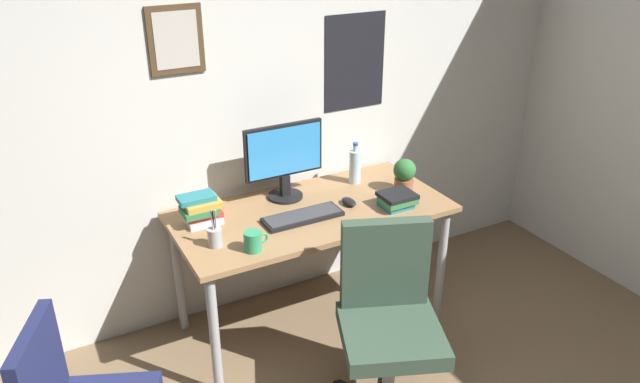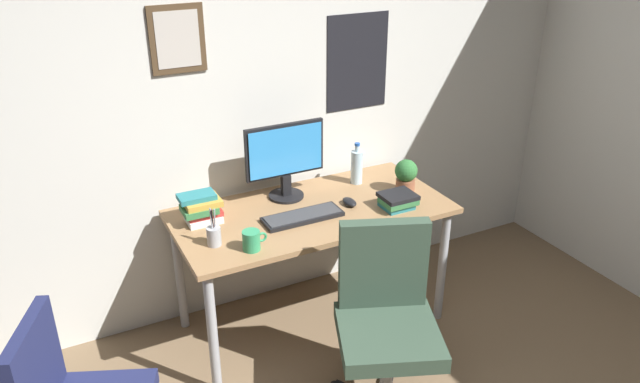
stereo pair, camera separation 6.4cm
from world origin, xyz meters
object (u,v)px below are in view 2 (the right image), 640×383
office_chair (386,313)px  pen_cup (214,235)px  monitor (285,158)px  potted_plant (406,175)px  coffee_mug_near (252,240)px  book_stack_left (398,201)px  book_stack_right (201,208)px  keyboard (303,216)px  water_bottle (357,166)px  computer_mouse (349,202)px

office_chair → pen_cup: bearing=136.2°
monitor → pen_cup: (-0.53, -0.33, -0.19)m
pen_cup → monitor: bearing=32.2°
office_chair → potted_plant: (0.55, 0.69, 0.33)m
potted_plant → monitor: bearing=159.2°
coffee_mug_near → potted_plant: bearing=11.7°
potted_plant → book_stack_left: 0.23m
book_stack_left → pen_cup: bearing=176.2°
office_chair → book_stack_right: office_chair is taller
monitor → coffee_mug_near: 0.63m
monitor → potted_plant: size_ratio=2.36×
keyboard → water_bottle: (0.48, 0.27, 0.09)m
water_bottle → coffee_mug_near: (-0.84, -0.44, -0.06)m
coffee_mug_near → pen_cup: 0.19m
office_chair → pen_cup: pen_cup is taller
book_stack_left → coffee_mug_near: bearing=-176.3°
water_bottle → potted_plant: water_bottle is taller
coffee_mug_near → office_chair: bearing=-44.9°
keyboard → book_stack_right: book_stack_right is taller
computer_mouse → book_stack_left: book_stack_left is taller
monitor → computer_mouse: (0.27, -0.25, -0.22)m
water_bottle → monitor: bearing=178.2°
office_chair → computer_mouse: bearing=75.3°
water_bottle → pen_cup: bearing=-162.0°
monitor → potted_plant: bearing=-20.8°
monitor → water_bottle: 0.47m
computer_mouse → potted_plant: bearing=1.4°
pen_cup → water_bottle: bearing=18.0°
potted_plant → book_stack_right: potted_plant is taller
potted_plant → computer_mouse: bearing=-178.6°
water_bottle → book_stack_right: bearing=-176.7°
keyboard → book_stack_left: (0.52, -0.12, 0.03)m
keyboard → computer_mouse: computer_mouse is taller
computer_mouse → water_bottle: size_ratio=0.44×
pen_cup → book_stack_right: bearing=86.0°
keyboard → book_stack_right: (-0.48, 0.21, 0.06)m
book_stack_right → book_stack_left: bearing=-18.3°
office_chair → keyboard: bearing=100.6°
book_stack_left → book_stack_right: book_stack_right is taller
coffee_mug_near → water_bottle: bearing=28.0°
book_stack_right → potted_plant: bearing=-8.6°
coffee_mug_near → pen_cup: bearing=140.2°
monitor → coffee_mug_near: size_ratio=3.69×
monitor → coffee_mug_near: bearing=-129.9°
office_chair → computer_mouse: (0.18, 0.68, 0.24)m
potted_plant → book_stack_left: (-0.16, -0.16, -0.06)m
coffee_mug_near → keyboard: bearing=26.5°
office_chair → water_bottle: bearing=68.6°
water_bottle → potted_plant: bearing=-50.2°
pen_cup → book_stack_left: size_ratio=1.05×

